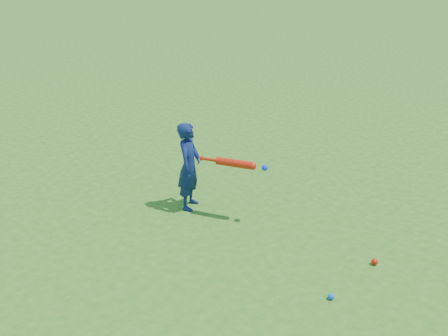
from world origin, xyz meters
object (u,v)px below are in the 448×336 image
at_px(ground_ball_red, 375,262).
at_px(ground_ball_blue, 331,297).
at_px(child, 189,166).
at_px(bat_swing, 238,164).

relative_size(ground_ball_red, ground_ball_blue, 1.13).
xyz_separation_m(child, ground_ball_red, (2.58, 0.12, -0.57)).
bearing_deg(ground_ball_red, child, -177.26).
bearing_deg(child, bat_swing, -100.82).
relative_size(child, bat_swing, 1.37).
bearing_deg(bat_swing, ground_ball_blue, -40.59).
bearing_deg(child, ground_ball_red, -107.87).
distance_m(child, bat_swing, 0.73).
xyz_separation_m(child, ground_ball_blue, (2.43, -0.73, -0.58)).
height_order(child, bat_swing, child).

